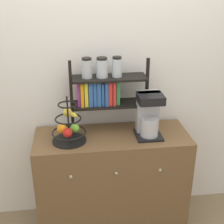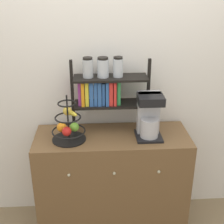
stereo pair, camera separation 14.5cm
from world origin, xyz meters
name	(u,v)px [view 1 (the left image)]	position (x,y,z in m)	size (l,w,h in m)	color
wall_back	(108,78)	(0.00, 0.52, 1.30)	(7.00, 0.05, 2.60)	silver
sideboard	(112,181)	(0.00, 0.24, 0.45)	(1.25, 0.49, 0.90)	brown
coffee_maker	(149,115)	(0.29, 0.22, 1.08)	(0.20, 0.22, 0.36)	black
fruit_stand	(68,127)	(-0.35, 0.19, 1.02)	(0.27, 0.27, 0.38)	black
shelf_hutch	(102,87)	(-0.06, 0.36, 1.27)	(0.64, 0.20, 0.62)	black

